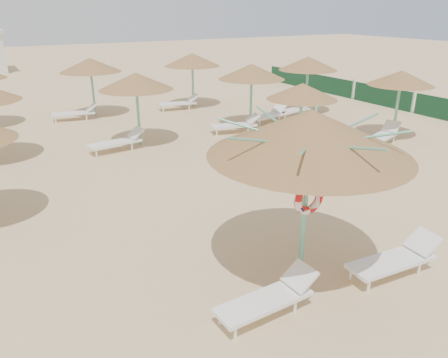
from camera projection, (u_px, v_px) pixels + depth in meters
ground at (286, 271)px, 8.71m from camera, size 120.00×120.00×0.00m
main_palapa at (310, 133)px, 7.62m from camera, size 3.65×3.65×3.27m
lounger_main_a at (270, 298)px, 7.38m from camera, size 1.88×0.64×0.68m
lounger_main_b at (396, 259)px, 8.50m from camera, size 2.00×0.72×0.71m
palapa_field at (164, 77)px, 17.37m from camera, size 18.18×12.86×2.72m
windbreak_fence at (382, 96)px, 23.06m from camera, size 0.08×19.84×1.10m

